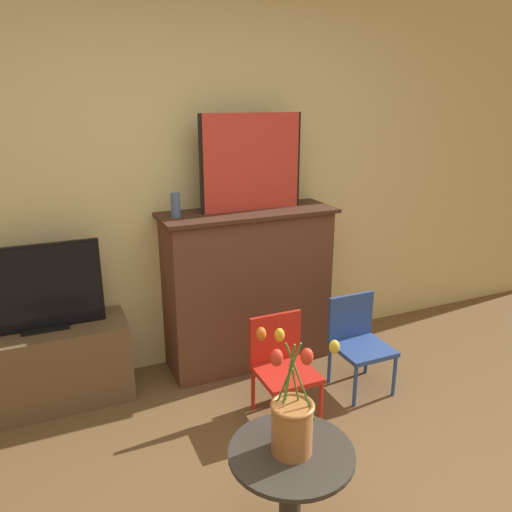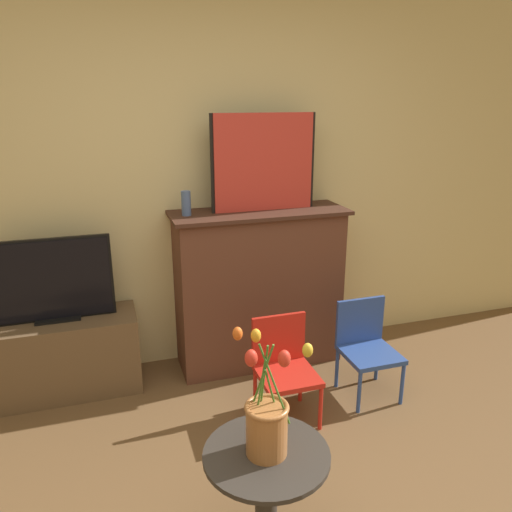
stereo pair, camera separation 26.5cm
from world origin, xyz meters
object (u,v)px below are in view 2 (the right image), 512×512
painting (264,163)px  chair_blue (366,343)px  tv_monitor (54,281)px  vase_tulips (267,420)px  chair_red (284,363)px

painting → chair_blue: (0.49, -0.60, -1.09)m
tv_monitor → vase_tulips: 1.80m
painting → chair_blue: painting is taller
vase_tulips → chair_red: bearing=65.3°
tv_monitor → vase_tulips: (0.84, -1.58, -0.09)m
chair_red → painting: bearing=81.9°
painting → chair_red: (-0.10, -0.68, -1.09)m
vase_tulips → chair_blue: bearing=44.5°
painting → tv_monitor: size_ratio=1.00×
tv_monitor → vase_tulips: size_ratio=1.44×
chair_red → chair_blue: 0.60m
tv_monitor → chair_red: (1.27, -0.67, -0.43)m
tv_monitor → chair_blue: (1.86, -0.59, -0.43)m
tv_monitor → chair_blue: tv_monitor is taller
chair_blue → chair_red: bearing=-172.6°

